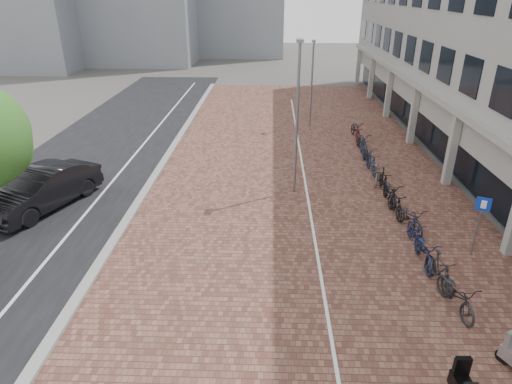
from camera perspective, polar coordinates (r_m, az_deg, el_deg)
The scene contains 11 objects.
ground at distance 12.42m, azimuth -1.01°, elevation -17.35°, with size 140.00×140.00×0.00m, color #474442.
plaza_brick at distance 22.81m, azimuth 5.57°, elevation 3.33°, with size 14.50×42.00×0.04m, color brown.
street_asphalt at distance 24.68m, azimuth -20.89°, elevation 3.44°, with size 8.00×50.00×0.03m, color black.
curb at distance 23.43m, azimuth -12.07°, elevation 3.63°, with size 0.35×42.00×0.14m, color gray.
lane_line at distance 23.97m, azimuth -16.48°, elevation 3.51°, with size 0.12×44.00×0.00m, color white.
parking_line at distance 22.81m, azimuth 6.07°, elevation 3.38°, with size 0.10×30.00×0.00m, color white.
car_dark at distance 20.13m, azimuth -26.02°, elevation 0.35°, with size 1.79×5.14×1.69m, color black.
parking_sign at distance 16.30m, azimuth 27.13°, elevation -3.03°, with size 0.44×0.22×2.23m.
lamp_near at distance 18.79m, azimuth 5.34°, elevation 9.08°, with size 0.12×0.12×6.53m, color slate.
lamp_far at distance 29.08m, azimuth 7.24°, elevation 13.57°, with size 0.12×0.12×5.47m, color gray.
bike_row at distance 20.50m, azimuth 16.40°, elevation 1.38°, with size 1.35×18.14×1.05m.
Camera 1 is at (0.53, -9.18, 8.35)m, focal length 30.71 mm.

